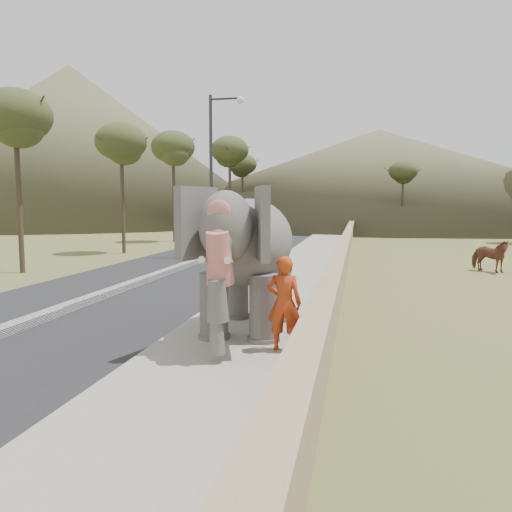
# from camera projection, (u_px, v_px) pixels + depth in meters

# --- Properties ---
(ground) EXTENTS (160.00, 160.00, 0.00)m
(ground) POSITION_uv_depth(u_px,v_px,m) (253.00, 330.00, 10.86)
(ground) COLOR olive
(ground) RESTS_ON ground
(road) EXTENTS (7.00, 120.00, 0.03)m
(road) POSITION_uv_depth(u_px,v_px,m) (188.00, 267.00, 21.60)
(road) COLOR black
(road) RESTS_ON ground
(median) EXTENTS (0.35, 120.00, 0.22)m
(median) POSITION_uv_depth(u_px,v_px,m) (188.00, 264.00, 21.59)
(median) COLOR black
(median) RESTS_ON ground
(walkway) EXTENTS (3.00, 120.00, 0.15)m
(walkway) POSITION_uv_depth(u_px,v_px,m) (303.00, 268.00, 20.59)
(walkway) COLOR #9E9687
(walkway) RESTS_ON ground
(parapet) EXTENTS (0.30, 120.00, 1.10)m
(parapet) POSITION_uv_depth(u_px,v_px,m) (343.00, 258.00, 20.21)
(parapet) COLOR tan
(parapet) RESTS_ON ground
(lamppost) EXTENTS (1.76, 0.36, 8.00)m
(lamppost) POSITION_uv_depth(u_px,v_px,m) (217.00, 160.00, 24.58)
(lamppost) COLOR #2A2A2F
(lamppost) RESTS_ON ground
(signboard) EXTENTS (0.60, 0.08, 2.40)m
(signboard) POSITION_uv_depth(u_px,v_px,m) (217.00, 226.00, 24.08)
(signboard) COLOR #2D2D33
(signboard) RESTS_ON ground
(cow) EXTENTS (1.66, 1.50, 1.31)m
(cow) POSITION_uv_depth(u_px,v_px,m) (489.00, 256.00, 19.96)
(cow) COLOR brown
(cow) RESTS_ON ground
(hill_left) EXTENTS (60.00, 60.00, 22.00)m
(hill_left) POSITION_uv_depth(u_px,v_px,m) (72.00, 145.00, 70.86)
(hill_left) COLOR brown
(hill_left) RESTS_ON ground
(hill_far) EXTENTS (80.00, 80.00, 14.00)m
(hill_far) POSITION_uv_depth(u_px,v_px,m) (378.00, 176.00, 77.31)
(hill_far) COLOR brown
(hill_far) RESTS_ON ground
(elephant_and_man) EXTENTS (2.26, 3.96, 2.85)m
(elephant_and_man) POSITION_uv_depth(u_px,v_px,m) (249.00, 261.00, 10.29)
(elephant_and_man) COLOR slate
(elephant_and_man) RESTS_ON ground
(motorcyclist) EXTENTS (1.82, 1.70, 2.01)m
(motorcyclist) POSITION_uv_depth(u_px,v_px,m) (265.00, 234.00, 31.76)
(motorcyclist) COLOR maroon
(motorcyclist) RESTS_ON ground
(trees) EXTENTS (47.25, 42.51, 9.12)m
(trees) POSITION_uv_depth(u_px,v_px,m) (338.00, 189.00, 39.46)
(trees) COLOR #473828
(trees) RESTS_ON ground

